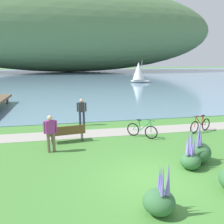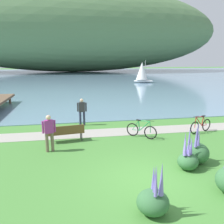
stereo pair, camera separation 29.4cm
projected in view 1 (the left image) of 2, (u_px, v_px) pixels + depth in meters
ground_plane at (150, 179)px, 8.55m from camera, size 200.00×200.00×0.00m
bay_water at (77, 77)px, 54.49m from camera, size 180.00×80.00×0.04m
distant_hillside at (69, 29)px, 71.40m from camera, size 89.67×28.00×24.93m
shoreline_path at (116, 132)px, 13.95m from camera, size 60.00×1.50×0.01m
park_bench_near_camera at (67, 132)px, 12.18m from camera, size 1.85×0.73×0.88m
bicycle_leaning_near_bench at (200, 125)px, 13.92m from camera, size 1.65×0.76×1.01m
bicycle_beside_path at (142, 130)px, 12.94m from camera, size 1.36×1.22×1.01m
person_at_shoreline at (82, 110)px, 15.12m from camera, size 0.61×0.27×1.71m
person_on_the_grass at (51, 131)px, 10.79m from camera, size 0.60×0.30×1.71m
echium_bush_closest_to_camera at (199, 151)px, 9.83m from camera, size 0.97×0.97×1.71m
echium_bush_beside_closest at (159, 200)px, 6.58m from camera, size 0.90×0.90×1.59m
echium_bush_far_cluster at (190, 159)px, 9.24m from camera, size 0.79×0.79×1.49m
sailboat_mid_bay at (139, 72)px, 40.93m from camera, size 3.34×2.38×3.78m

